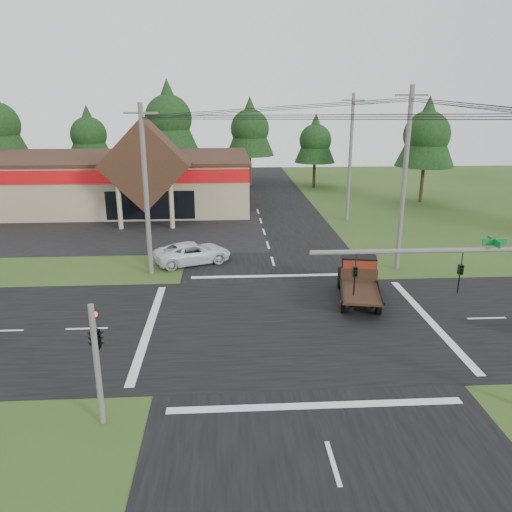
{
  "coord_description": "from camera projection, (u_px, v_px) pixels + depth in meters",
  "views": [
    {
      "loc": [
        -3.12,
        -22.47,
        10.64
      ],
      "look_at": [
        -1.5,
        4.34,
        2.2
      ],
      "focal_mm": 35.0,
      "sensor_mm": 36.0,
      "label": 1
    }
  ],
  "objects": [
    {
      "name": "traffic_signal_corner",
      "position": [
        95.0,
        327.0,
        16.31
      ],
      "size": [
        0.53,
        2.48,
        4.4
      ],
      "color": "#595651",
      "rests_on": "ground"
    },
    {
      "name": "ground",
      "position": [
        291.0,
        324.0,
        24.77
      ],
      "size": [
        120.0,
        120.0,
        0.0
      ],
      "primitive_type": "plane",
      "color": "#2B4619",
      "rests_on": "ground"
    },
    {
      "name": "road_ew",
      "position": [
        291.0,
        324.0,
        24.77
      ],
      "size": [
        120.0,
        12.0,
        0.02
      ],
      "primitive_type": "cube",
      "color": "black",
      "rests_on": "ground"
    },
    {
      "name": "white_pickup",
      "position": [
        193.0,
        253.0,
        33.81
      ],
      "size": [
        5.67,
        4.09,
        1.43
      ],
      "primitive_type": "imported",
      "rotation": [
        0.0,
        0.0,
        1.94
      ],
      "color": "white",
      "rests_on": "ground"
    },
    {
      "name": "tree_side_ne",
      "position": [
        427.0,
        132.0,
        52.16
      ],
      "size": [
        6.16,
        6.16,
        11.11
      ],
      "color": "#332316",
      "rests_on": "ground"
    },
    {
      "name": "traffic_signal_mast",
      "position": [
        496.0,
        294.0,
        16.64
      ],
      "size": [
        8.12,
        0.24,
        7.0
      ],
      "color": "#595651",
      "rests_on": "ground"
    },
    {
      "name": "road_ns",
      "position": [
        291.0,
        324.0,
        24.77
      ],
      "size": [
        12.0,
        120.0,
        0.02
      ],
      "primitive_type": "cube",
      "color": "black",
      "rests_on": "ground"
    },
    {
      "name": "antique_flatbed_truck",
      "position": [
        359.0,
        281.0,
        27.19
      ],
      "size": [
        3.14,
        5.87,
        2.33
      ],
      "primitive_type": null,
      "rotation": [
        0.0,
        0.0,
        -0.19
      ],
      "color": "#601E0D",
      "rests_on": "ground"
    },
    {
      "name": "utility_pole_n",
      "position": [
        350.0,
        157.0,
        44.46
      ],
      "size": [
        2.0,
        0.3,
        11.2
      ],
      "color": "#595651",
      "rests_on": "ground"
    },
    {
      "name": "utility_pole_nw",
      "position": [
        146.0,
        190.0,
        30.31
      ],
      "size": [
        2.0,
        0.3,
        10.5
      ],
      "color": "#595651",
      "rests_on": "ground"
    },
    {
      "name": "tree_row_d",
      "position": [
        250.0,
        127.0,
        62.56
      ],
      "size": [
        6.16,
        6.16,
        11.11
      ],
      "color": "#332316",
      "rests_on": "ground"
    },
    {
      "name": "cvs_building",
      "position": [
        103.0,
        180.0,
        51.19
      ],
      "size": [
        30.4,
        18.2,
        9.19
      ],
      "color": "tan",
      "rests_on": "ground"
    },
    {
      "name": "tree_row_b",
      "position": [
        88.0,
        133.0,
        61.61
      ],
      "size": [
        5.6,
        5.6,
        10.1
      ],
      "color": "#332316",
      "rests_on": "ground"
    },
    {
      "name": "tree_row_c",
      "position": [
        168.0,
        116.0,
        60.63
      ],
      "size": [
        7.28,
        7.28,
        13.13
      ],
      "color": "#332316",
      "rests_on": "ground"
    },
    {
      "name": "tree_row_e",
      "position": [
        315.0,
        139.0,
        61.51
      ],
      "size": [
        5.04,
        5.04,
        9.09
      ],
      "color": "#332316",
      "rests_on": "ground"
    },
    {
      "name": "parking_apron",
      "position": [
        98.0,
        231.0,
        42.05
      ],
      "size": [
        28.0,
        14.0,
        0.02
      ],
      "primitive_type": "cube",
      "color": "black",
      "rests_on": "ground"
    },
    {
      "name": "utility_pole_ne",
      "position": [
        404.0,
        179.0,
        31.08
      ],
      "size": [
        2.0,
        0.3,
        11.5
      ],
      "color": "#595651",
      "rests_on": "ground"
    }
  ]
}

